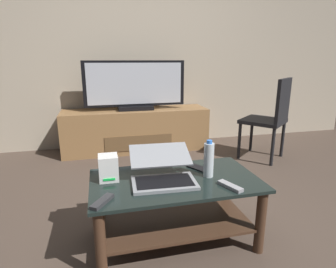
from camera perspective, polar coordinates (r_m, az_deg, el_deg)
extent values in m
plane|color=#4C3D33|center=(2.05, 4.36, -18.50)|extent=(7.68, 7.68, 0.00)
cube|color=#B2A38C|center=(3.81, -5.82, 19.01)|extent=(6.40, 0.12, 2.80)
cube|color=black|center=(1.74, 1.44, -9.46)|extent=(1.02, 0.57, 0.02)
cube|color=#472D1E|center=(1.86, 1.39, -16.87)|extent=(0.90, 0.50, 0.02)
cylinder|color=#472D1E|center=(1.59, -13.59, -21.29)|extent=(0.06, 0.06, 0.40)
cylinder|color=#472D1E|center=(1.82, 18.32, -16.62)|extent=(0.06, 0.06, 0.40)
cylinder|color=#472D1E|center=(1.99, -13.77, -13.31)|extent=(0.06, 0.06, 0.40)
cylinder|color=#472D1E|center=(2.18, 11.72, -10.61)|extent=(0.06, 0.06, 0.40)
cube|color=olive|center=(3.58, -6.51, 0.87)|extent=(1.80, 0.47, 0.52)
cube|color=brown|center=(3.38, -5.92, -1.81)|extent=(0.81, 0.01, 0.18)
cube|color=black|center=(3.50, -6.60, 5.33)|extent=(0.43, 0.20, 0.05)
cube|color=black|center=(3.46, -6.75, 10.18)|extent=(1.23, 0.04, 0.54)
cube|color=#B2B7C1|center=(3.44, -6.70, 10.15)|extent=(1.14, 0.01, 0.49)
cube|color=black|center=(3.40, 18.77, 2.53)|extent=(0.62, 0.62, 0.04)
cube|color=black|center=(3.30, 22.42, 6.18)|extent=(0.35, 0.29, 0.49)
cylinder|color=black|center=(3.69, 16.62, -0.06)|extent=(0.04, 0.04, 0.42)
cylinder|color=black|center=(3.34, 14.32, -1.43)|extent=(0.04, 0.04, 0.42)
cylinder|color=black|center=(3.58, 22.30, -1.01)|extent=(0.04, 0.04, 0.42)
cylinder|color=black|center=(3.23, 20.54, -2.53)|extent=(0.04, 0.04, 0.42)
cube|color=gray|center=(1.67, -0.79, -9.89)|extent=(0.39, 0.26, 0.02)
cube|color=black|center=(1.66, -0.79, -9.58)|extent=(0.34, 0.20, 0.00)
cube|color=gray|center=(1.76, -1.65, -4.27)|extent=(0.39, 0.25, 0.09)
cube|color=#3F8CD8|center=(1.76, -1.63, -4.35)|extent=(0.35, 0.22, 0.07)
cube|color=white|center=(1.74, -12.04, -6.73)|extent=(0.11, 0.12, 0.15)
cube|color=#19D84C|center=(1.70, -11.87, -9.05)|extent=(0.07, 0.00, 0.01)
cylinder|color=silver|center=(1.75, 8.29, -5.27)|extent=(0.06, 0.06, 0.22)
cylinder|color=blue|center=(1.72, 8.44, -1.58)|extent=(0.03, 0.03, 0.02)
cube|color=black|center=(1.90, 6.06, -6.84)|extent=(0.13, 0.16, 0.01)
cube|color=#2D2D30|center=(1.50, -13.25, -13.26)|extent=(0.13, 0.16, 0.02)
cube|color=#99999E|center=(1.66, 12.54, -10.32)|extent=(0.10, 0.16, 0.02)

